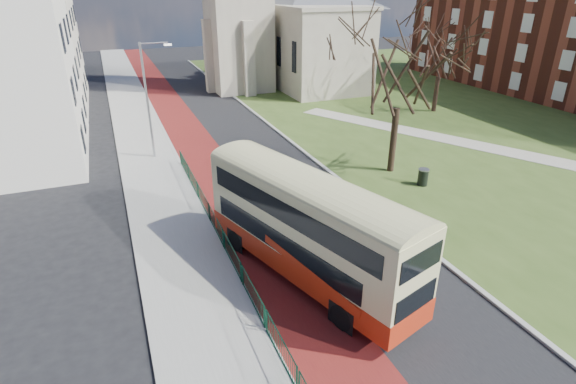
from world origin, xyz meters
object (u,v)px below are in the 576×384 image
winter_tree_near (402,53)px  bus (307,224)px  streetlamp (149,95)px  litter_bin (423,177)px  winter_tree_far (442,49)px

winter_tree_near → bus: bearing=-139.1°
streetlamp → litter_bin: bearing=-37.3°
winter_tree_far → bus: bearing=-138.3°
litter_bin → bus: bearing=-150.5°
bus → winter_tree_far: 31.06m
streetlamp → winter_tree_far: (27.25, 3.08, 1.43)m
streetlamp → winter_tree_far: size_ratio=0.93×
winter_tree_far → litter_bin: 19.76m
bus → winter_tree_far: bearing=24.1°
bus → litter_bin: (10.73, 6.07, -2.02)m
bus → winter_tree_near: size_ratio=1.01×
streetlamp → winter_tree_far: 27.46m
bus → winter_tree_near: 14.49m
streetlamp → litter_bin: streetlamp is taller
winter_tree_near → streetlamp: bearing=149.3°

